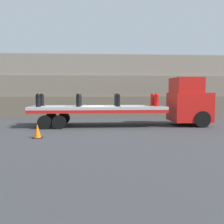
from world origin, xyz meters
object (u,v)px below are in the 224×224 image
(fire_hydrant_black_far_0, at_px, (42,100))
(fire_hydrant_red_near_3, at_px, (157,100))
(fire_hydrant_black_near_2, at_px, (118,100))
(traffic_cone, at_px, (37,131))
(fire_hydrant_red_far_3, at_px, (153,99))
(flatbed_trailer, at_px, (91,110))
(fire_hydrant_black_far_1, at_px, (80,100))
(fire_hydrant_black_near_1, at_px, (78,100))
(fire_hydrant_black_near_0, at_px, (38,100))
(truck_cab, at_px, (190,102))
(fire_hydrant_black_far_2, at_px, (116,100))

(fire_hydrant_black_far_0, xyz_separation_m, fire_hydrant_red_near_3, (7.54, -1.13, 0.00))
(fire_hydrant_black_near_2, height_order, traffic_cone, fire_hydrant_black_near_2)
(fire_hydrant_black_far_0, xyz_separation_m, fire_hydrant_red_far_3, (7.54, 0.00, 0.00))
(flatbed_trailer, distance_m, traffic_cone, 4.94)
(fire_hydrant_black_far_1, xyz_separation_m, fire_hydrant_red_far_3, (5.03, 0.00, 0.00))
(fire_hydrant_red_far_3, xyz_separation_m, traffic_cone, (-6.79, -4.72, -1.40))
(fire_hydrant_black_near_2, xyz_separation_m, fire_hydrant_red_far_3, (2.51, 1.13, 0.00))
(flatbed_trailer, bearing_deg, fire_hydrant_black_far_0, 170.35)
(flatbed_trailer, xyz_separation_m, fire_hydrant_black_near_2, (1.71, -0.56, 0.64))
(fire_hydrant_black_near_1, bearing_deg, fire_hydrant_black_near_2, 0.00)
(fire_hydrant_black_near_0, distance_m, fire_hydrant_red_far_3, 7.62)
(fire_hydrant_black_near_0, bearing_deg, truck_cab, 3.24)
(truck_cab, height_order, flatbed_trailer, truck_cab)
(flatbed_trailer, height_order, fire_hydrant_black_far_1, fire_hydrant_black_far_1)
(fire_hydrant_black_far_1, distance_m, fire_hydrant_red_near_3, 5.15)
(flatbed_trailer, bearing_deg, fire_hydrant_black_near_1, -144.81)
(fire_hydrant_black_near_0, height_order, fire_hydrant_black_far_2, same)
(truck_cab, distance_m, fire_hydrant_black_near_2, 4.97)
(fire_hydrant_black_far_2, bearing_deg, fire_hydrant_black_far_0, 180.00)
(fire_hydrant_black_far_1, height_order, fire_hydrant_red_near_3, same)
(fire_hydrant_black_far_1, relative_size, fire_hydrant_black_near_2, 1.00)
(fire_hydrant_black_near_0, height_order, fire_hydrant_red_near_3, same)
(fire_hydrant_black_far_0, xyz_separation_m, fire_hydrant_black_near_1, (2.51, -1.13, 0.00))
(fire_hydrant_black_near_0, bearing_deg, fire_hydrant_red_near_3, 0.00)
(fire_hydrant_black_near_2, xyz_separation_m, fire_hydrant_black_far_2, (0.00, 1.13, 0.00))
(truck_cab, height_order, fire_hydrant_black_near_1, truck_cab)
(fire_hydrant_red_near_3, bearing_deg, fire_hydrant_black_far_0, 171.50)
(fire_hydrant_black_near_1, relative_size, fire_hydrant_black_near_2, 1.00)
(truck_cab, height_order, traffic_cone, truck_cab)
(fire_hydrant_black_far_0, bearing_deg, fire_hydrant_black_near_2, -12.64)
(truck_cab, relative_size, flatbed_trailer, 0.37)
(fire_hydrant_black_far_1, xyz_separation_m, fire_hydrant_black_far_2, (2.51, 0.00, 0.00))
(fire_hydrant_black_far_1, relative_size, fire_hydrant_red_far_3, 1.00)
(fire_hydrant_black_near_2, bearing_deg, fire_hydrant_black_near_1, 180.00)
(flatbed_trailer, height_order, traffic_cone, flatbed_trailer)
(fire_hydrant_black_near_0, height_order, fire_hydrant_black_near_1, same)
(fire_hydrant_black_far_2, bearing_deg, fire_hydrant_black_near_1, -155.85)
(traffic_cone, bearing_deg, fire_hydrant_black_far_2, 47.77)
(truck_cab, xyz_separation_m, flatbed_trailer, (-6.65, 0.00, -0.49))
(fire_hydrant_black_far_2, bearing_deg, fire_hydrant_red_far_3, 0.00)
(fire_hydrant_red_near_3, bearing_deg, truck_cab, 13.10)
(truck_cab, bearing_deg, fire_hydrant_black_far_1, 175.67)
(fire_hydrant_black_near_0, distance_m, fire_hydrant_black_far_2, 5.15)
(truck_cab, height_order, fire_hydrant_black_near_2, truck_cab)
(fire_hydrant_black_far_1, bearing_deg, fire_hydrant_black_near_0, -155.85)
(fire_hydrant_red_far_3, relative_size, traffic_cone, 1.23)
(fire_hydrant_black_near_2, relative_size, fire_hydrant_red_near_3, 1.00)
(fire_hydrant_black_far_0, height_order, traffic_cone, fire_hydrant_black_far_0)
(fire_hydrant_black_near_1, distance_m, fire_hydrant_black_near_2, 2.51)
(truck_cab, height_order, fire_hydrant_black_far_1, truck_cab)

